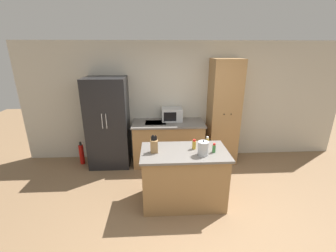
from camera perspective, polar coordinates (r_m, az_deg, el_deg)
name	(u,v)px	position (r m, az deg, el deg)	size (l,w,h in m)	color
ground_plane	(203,224)	(3.62, 8.89, -23.43)	(14.00, 14.00, 0.00)	#846647
wall_back	(185,102)	(5.10, 4.39, 6.16)	(7.20, 0.06, 2.60)	beige
refrigerator	(108,123)	(4.91, -14.90, 0.77)	(0.84, 0.70, 1.90)	black
back_counter	(168,142)	(4.98, 0.03, -4.17)	(1.53, 0.71, 0.94)	#9E7547
pantry_cabinet	(223,112)	(5.01, 13.85, 3.35)	(0.61, 0.60, 2.25)	#9E7547
kitchen_island	(184,177)	(3.74, 4.01, -12.74)	(1.36, 0.77, 0.93)	#9E7547
microwave	(172,114)	(4.91, 1.00, 2.97)	(0.44, 0.36, 0.27)	#B2B5B7
knife_block	(154,146)	(3.43, -3.54, -5.09)	(0.11, 0.08, 0.29)	#9E7547
spice_bottle_tall_dark	(194,145)	(3.58, 6.64, -4.69)	(0.06, 0.06, 0.16)	gold
spice_bottle_short_red	(207,142)	(3.69, 9.94, -4.03)	(0.05, 0.05, 0.17)	gold
spice_bottle_amber_oil	(214,148)	(3.51, 11.61, -5.54)	(0.05, 0.05, 0.15)	#337033
spice_bottle_green_herb	(205,145)	(3.65, 9.47, -4.81)	(0.04, 0.04, 0.10)	#B2281E
kettle	(203,148)	(3.39, 8.92, -5.62)	(0.16, 0.16, 0.24)	#B2B5B7
fire_extinguisher	(82,154)	(5.34, -21.06, -6.68)	(0.10, 0.10, 0.52)	red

